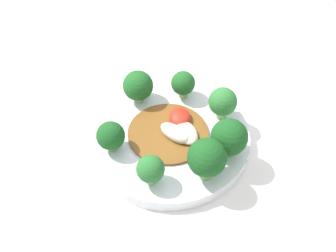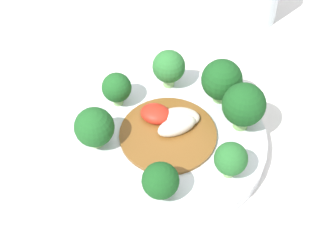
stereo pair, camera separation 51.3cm
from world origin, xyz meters
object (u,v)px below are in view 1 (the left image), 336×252
Objects in this scene: broccoli_southeast at (223,102)px; broccoli_east at (183,83)px; broccoli_west at (150,169)px; stirfry_center at (174,130)px; broccoli_southwest at (207,158)px; broccoli_south at (229,137)px; broccoli_northeast at (138,86)px; plate at (168,138)px; broccoli_northwest at (111,136)px.

broccoli_southeast reaches higher than broccoli_east.
broccoli_west is 0.40× the size of stirfry_center.
broccoli_south is at bearing -23.96° from broccoli_southwest.
broccoli_northeast is 0.08m from broccoli_east.
broccoli_east is (0.09, 0.00, 0.04)m from plate.
broccoli_south is at bearing -97.20° from plate.
broccoli_east is (0.03, -0.07, -0.00)m from broccoli_northeast.
broccoli_northeast is at bearing 24.41° from broccoli_west.
broccoli_northeast is 0.18m from broccoli_west.
broccoli_northwest is 0.11m from stirfry_center.
plate is at bearing 129.67° from broccoli_southeast.
broccoli_northeast is 0.12m from broccoli_northwest.
broccoli_southwest is (-0.05, 0.02, 0.00)m from broccoli_south.
broccoli_south is at bearing -113.86° from broccoli_northeast.
broccoli_southwest is (-0.07, -0.08, 0.05)m from plate.
broccoli_west reaches higher than stirfry_center.
broccoli_west is (-0.16, -0.07, -0.00)m from broccoli_northeast.
stirfry_center is (-0.06, 0.07, -0.03)m from broccoli_southeast.
broccoli_northeast is (0.13, 0.15, -0.01)m from broccoli_southwest.
broccoli_east is 0.17m from broccoli_northwest.
plate is at bearing -179.97° from broccoli_east.
broccoli_northwest is at bearing 127.34° from broccoli_southeast.
broccoli_northeast is at bearing 48.44° from plate.
broccoli_northwest is (0.01, 0.16, -0.01)m from broccoli_southwest.
broccoli_southwest reaches higher than stirfry_center.
broccoli_west is at bearing 114.36° from broccoli_southwest.
broccoli_south is 0.06m from broccoli_southwest.
broccoli_east is at bearing 5.82° from stirfry_center.
stirfry_center is (0.07, 0.07, -0.04)m from broccoli_southwest.
plate is 0.11m from broccoli_south.
broccoli_south is 0.94× the size of broccoli_southwest.
broccoli_west is 0.11m from stirfry_center.
broccoli_southeast is at bearing -49.04° from stirfry_center.
broccoli_northwest reaches higher than broccoli_east.
broccoli_west is 0.09m from broccoli_northwest.
broccoli_south is 1.27× the size of broccoli_northwest.
broccoli_southwest is 1.20× the size of broccoli_southeast.
broccoli_east is at bearing -27.54° from broccoli_northwest.
broccoli_southwest reaches higher than broccoli_east.
broccoli_northeast is 0.99× the size of broccoli_southeast.
stirfry_center is (-0.06, -0.08, -0.03)m from broccoli_northeast.
broccoli_northeast reaches higher than plate.
broccoli_south reaches higher than plate.
plate is at bearing -131.56° from broccoli_northeast.
broccoli_southwest is at bearing -179.08° from broccoli_southeast.
plate is 3.98× the size of broccoli_south.
stirfry_center is (0.10, -0.01, -0.02)m from broccoli_west.
broccoli_southwest reaches higher than broccoli_south.
broccoli_southeast is (-0.00, -0.15, 0.00)m from broccoli_northeast.
broccoli_southwest is 0.16m from broccoli_northwest.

